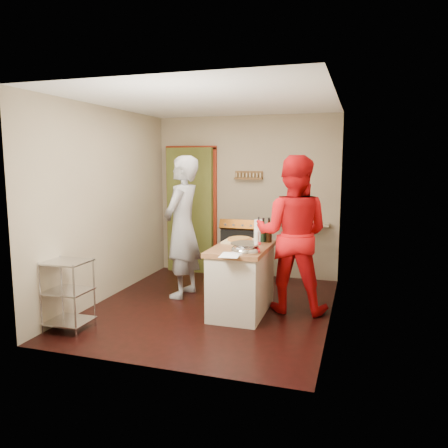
% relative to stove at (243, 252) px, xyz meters
% --- Properties ---
extents(floor, '(3.50, 3.50, 0.00)m').
position_rel_stove_xyz_m(floor, '(-0.05, -1.42, -0.45)').
color(floor, black).
rests_on(floor, ground).
extents(back_wall, '(3.00, 0.44, 2.60)m').
position_rel_stove_xyz_m(back_wall, '(-0.69, 0.36, 0.68)').
color(back_wall, gray).
rests_on(back_wall, ground).
extents(left_wall, '(0.04, 3.50, 2.60)m').
position_rel_stove_xyz_m(left_wall, '(-1.55, -1.42, 0.85)').
color(left_wall, gray).
rests_on(left_wall, ground).
extents(right_wall, '(0.04, 3.50, 2.60)m').
position_rel_stove_xyz_m(right_wall, '(1.45, -1.42, 0.85)').
color(right_wall, gray).
rests_on(right_wall, ground).
extents(ceiling, '(3.00, 3.50, 0.02)m').
position_rel_stove_xyz_m(ceiling, '(-0.05, -1.42, 2.16)').
color(ceiling, white).
rests_on(ceiling, back_wall).
extents(stove, '(0.60, 0.63, 1.00)m').
position_rel_stove_xyz_m(stove, '(0.00, 0.00, 0.00)').
color(stove, black).
rests_on(stove, ground).
extents(wire_shelving, '(0.48, 0.40, 0.80)m').
position_rel_stove_xyz_m(wire_shelving, '(-1.33, -2.62, -0.01)').
color(wire_shelving, silver).
rests_on(wire_shelving, ground).
extents(island, '(0.66, 1.27, 1.15)m').
position_rel_stove_xyz_m(island, '(0.38, -1.48, 0.00)').
color(island, '#B7AF9C').
rests_on(island, ground).
extents(person_stripe, '(0.51, 0.74, 1.95)m').
position_rel_stove_xyz_m(person_stripe, '(-0.59, -1.07, 0.53)').
color(person_stripe, '#A9AAAE').
rests_on(person_stripe, ground).
extents(person_red, '(0.95, 0.75, 1.95)m').
position_rel_stove_xyz_m(person_red, '(0.95, -1.21, 0.53)').
color(person_red, red).
rests_on(person_red, ground).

